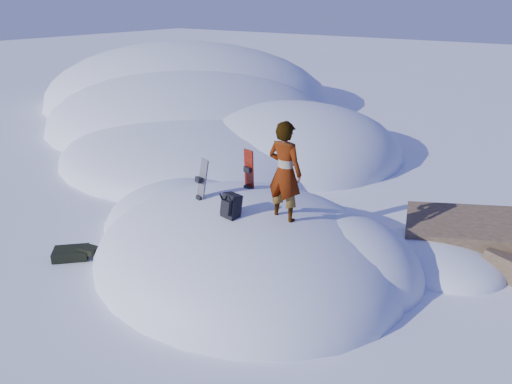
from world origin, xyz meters
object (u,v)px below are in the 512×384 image
Objects in this scene: snowboard_dark at (201,191)px; backpack at (231,206)px; person at (285,172)px; snowboard_red at (249,181)px.

snowboard_dark is 2.45× the size of backpack.
snowboard_red is at bearing -27.52° from person.
snowboard_red is at bearing 123.28° from backpack.
snowboard_red reaches higher than snowboard_dark.
snowboard_red is 1.57m from backpack.
snowboard_red is at bearing 85.83° from snowboard_dark.
snowboard_red is 0.74× the size of person.
backpack is at bearing 1.02° from snowboard_dark.
snowboard_dark is at bearing 9.42° from person.
snowboard_dark is 2.08m from person.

